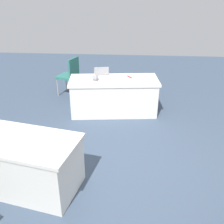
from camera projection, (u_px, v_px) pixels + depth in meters
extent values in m
plane|color=#3D4C60|center=(116.00, 173.00, 3.91)|extent=(14.40, 14.40, 0.00)
cube|color=silver|center=(114.00, 80.00, 5.47)|extent=(1.93, 0.99, 0.05)
cube|color=silver|center=(114.00, 97.00, 5.63)|extent=(1.85, 0.95, 0.70)
cube|color=silver|center=(19.00, 141.00, 3.36)|extent=(1.64, 1.09, 0.05)
cube|color=silver|center=(24.00, 165.00, 3.53)|extent=(1.58, 1.04, 0.70)
cylinder|color=#9E9993|center=(58.00, 87.00, 6.50)|extent=(0.03, 0.03, 0.45)
cylinder|color=#9E9993|center=(66.00, 83.00, 6.81)|extent=(0.03, 0.03, 0.45)
cylinder|color=#9E9993|center=(71.00, 90.00, 6.36)|extent=(0.03, 0.03, 0.45)
cylinder|color=#9E9993|center=(79.00, 85.00, 6.67)|extent=(0.03, 0.03, 0.45)
cube|color=#2D7066|center=(68.00, 76.00, 6.47)|extent=(0.56, 0.56, 0.06)
cube|color=#2D7066|center=(74.00, 67.00, 6.29)|extent=(0.18, 0.41, 0.45)
cube|color=silver|center=(102.00, 78.00, 5.52)|extent=(0.36, 0.29, 0.02)
cube|color=#B7B7BC|center=(101.00, 71.00, 5.60)|extent=(0.32, 0.14, 0.19)
sphere|color=gray|center=(95.00, 78.00, 5.35)|extent=(0.13, 0.13, 0.13)
cube|color=red|center=(130.00, 77.00, 5.58)|extent=(0.13, 0.17, 0.01)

